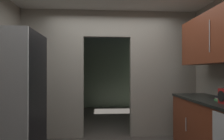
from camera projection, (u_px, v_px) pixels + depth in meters
kitchen_partition at (112, 70)px, 4.09m from camera, size 3.63×0.12×2.61m
adjoining_room_shell at (106, 73)px, 6.33m from camera, size 3.63×3.37×2.61m
refrigerator at (7, 107)px, 2.41m from camera, size 0.78×0.79×1.84m
lower_cabinet_run at (222, 134)px, 2.75m from camera, size 0.65×2.09×0.93m
upper_cabinet_counterside at (222, 36)px, 2.76m from camera, size 0.36×1.88×0.76m
book_stack at (221, 99)px, 2.77m from camera, size 0.13×0.16×0.07m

